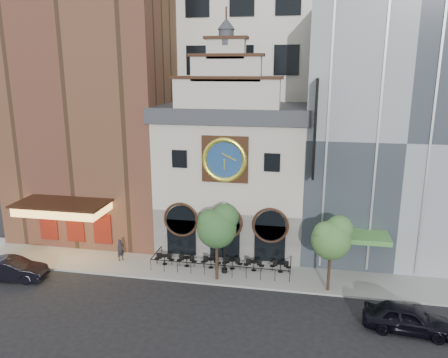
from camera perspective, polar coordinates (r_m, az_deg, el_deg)
ground at (r=32.57m, az=-1.20°, el=-13.74°), size 120.00×120.00×0.00m
sidewalk at (r=34.72m, az=-0.33°, el=-11.73°), size 44.00×5.00×0.15m
clock_building at (r=37.45m, az=1.22°, el=0.98°), size 12.60×8.78×18.65m
theater_building at (r=42.65m, az=-16.00°, el=10.11°), size 14.00×15.60×25.00m
retail_building at (r=39.09m, az=21.05°, el=5.75°), size 14.00×14.40×20.00m
office_tower at (r=48.73m, az=3.84°, el=19.77°), size 20.00×16.00×40.00m
cafe_railing at (r=34.50m, az=-0.33°, el=-10.94°), size 10.60×2.60×0.90m
bistro_0 at (r=35.49m, az=-7.79°, el=-10.30°), size 1.58×0.68×0.90m
bistro_1 at (r=35.00m, az=-4.88°, el=-10.59°), size 1.58×0.68×0.90m
bistro_2 at (r=34.64m, az=-1.72°, el=-10.81°), size 1.58×0.68×0.90m
bistro_3 at (r=34.48m, az=1.11°, el=-10.94°), size 1.58×0.68×0.90m
bistro_4 at (r=34.26m, az=3.92°, el=-11.14°), size 1.58×0.68×0.90m
bistro_5 at (r=34.23m, az=7.40°, el=-11.25°), size 1.58×0.68×0.90m
car_right at (r=29.37m, az=22.79°, el=-16.39°), size 5.25×2.61×1.72m
car_left at (r=36.64m, az=-25.89°, el=-10.53°), size 5.09×2.22×1.63m
pedestrian at (r=36.72m, az=-13.35°, el=-8.99°), size 0.72×0.77×1.77m
lamppost at (r=32.74m, az=0.07°, el=-6.71°), size 1.74×0.82×5.54m
tree_left at (r=31.48m, az=-0.86°, el=-6.04°), size 2.99×2.88×5.76m
tree_right at (r=30.92m, az=13.90°, el=-7.36°), size 2.81×2.71×5.41m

